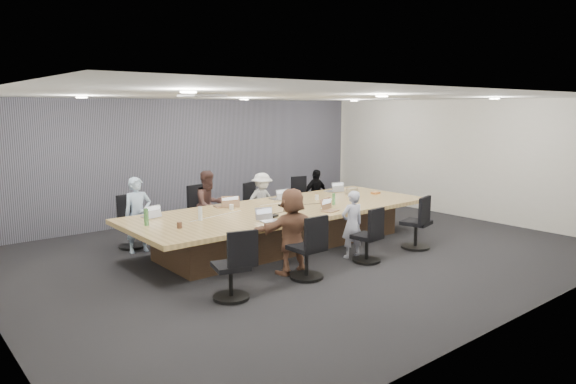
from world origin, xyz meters
TOP-DOWN VIEW (x-y plane):
  - floor at (0.00, 0.00)m, footprint 10.00×8.00m
  - ceiling at (0.00, 0.00)m, footprint 10.00×8.00m
  - wall_back at (0.00, 4.00)m, footprint 10.00×0.00m
  - wall_front at (0.00, -4.00)m, footprint 10.00×0.00m
  - wall_right at (5.00, 0.00)m, footprint 0.00×8.00m
  - curtain at (0.00, 3.92)m, footprint 9.80×0.04m
  - conference_table at (0.00, 0.50)m, footprint 6.00×2.20m
  - chair_0 at (-2.32, 2.20)m, footprint 0.60×0.60m
  - chair_1 at (-0.84, 2.20)m, footprint 0.66×0.66m
  - chair_2 at (0.46, 2.20)m, footprint 0.61×0.61m
  - chair_3 at (2.02, 2.20)m, footprint 0.59×0.59m
  - chair_4 at (-2.32, -1.20)m, footprint 0.65×0.65m
  - chair_5 at (-0.94, -1.20)m, footprint 0.55×0.55m
  - chair_6 at (0.42, -1.20)m, footprint 0.56×0.56m
  - chair_7 at (1.77, -1.20)m, footprint 0.68×0.68m
  - person_0 at (-2.32, 1.85)m, footprint 0.53×0.37m
  - laptop_0 at (-2.32, 1.30)m, footprint 0.31×0.23m
  - person_1 at (-0.84, 1.85)m, footprint 0.72×0.59m
  - laptop_1 at (-0.84, 1.30)m, footprint 0.40×0.32m
  - person_2 at (0.46, 1.85)m, footprint 0.82×0.50m
  - laptop_2 at (0.46, 1.30)m, footprint 0.32×0.22m
  - person_3 at (2.02, 1.85)m, footprint 0.70×0.29m
  - laptop_3 at (2.02, 1.30)m, footprint 0.35×0.26m
  - person_5 at (-0.94, -0.85)m, footprint 1.31×0.54m
  - laptop_5 at (-0.94, -0.30)m, footprint 0.34×0.26m
  - person_6 at (0.42, -0.85)m, footprint 0.48×0.36m
  - laptop_6 at (0.42, -0.30)m, footprint 0.36×0.28m
  - bottle_green_left at (-2.65, 0.73)m, footprint 0.10×0.10m
  - bottle_green_right at (0.91, 0.12)m, footprint 0.07×0.07m
  - bottle_clear at (-1.80, 0.52)m, footprint 0.07×0.07m
  - cup_white_far at (-0.89, 0.96)m, footprint 0.09×0.09m
  - cup_white_near at (1.04, 0.74)m, footprint 0.08×0.08m
  - mug_brown at (-2.33, 0.23)m, footprint 0.11×0.11m
  - mic_left at (-0.68, -0.04)m, footprint 0.20×0.17m
  - mic_right at (0.07, 0.65)m, footprint 0.18×0.13m
  - stapler at (0.01, 0.25)m, footprint 0.18×0.09m
  - canvas_bag at (2.10, 0.77)m, footprint 0.25×0.16m
  - snack_packet at (2.53, 0.46)m, footprint 0.19×0.12m

SIDE VIEW (x-z plane):
  - floor at x=0.00m, z-range 0.00..0.00m
  - chair_2 at x=0.46m, z-range 0.00..0.72m
  - chair_6 at x=0.42m, z-range 0.00..0.74m
  - chair_3 at x=2.02m, z-range 0.00..0.75m
  - chair_0 at x=-2.32m, z-range 0.00..0.77m
  - chair_4 at x=-2.32m, z-range 0.00..0.78m
  - conference_table at x=0.00m, z-range 0.03..0.77m
  - chair_5 at x=-0.94m, z-range 0.00..0.81m
  - chair_7 at x=1.77m, z-range 0.00..0.82m
  - chair_1 at x=-0.84m, z-range 0.00..0.85m
  - person_3 at x=2.02m, z-range 0.00..1.19m
  - person_6 at x=0.42m, z-range 0.00..1.19m
  - person_2 at x=0.46m, z-range 0.00..1.23m
  - person_5 at x=-0.94m, z-range 0.00..1.37m
  - person_0 at x=-2.32m, z-range 0.00..1.37m
  - person_1 at x=-0.84m, z-range 0.00..1.38m
  - laptop_0 at x=-2.32m, z-range 0.74..0.76m
  - laptop_1 at x=-0.84m, z-range 0.74..0.76m
  - laptop_2 at x=0.46m, z-range 0.74..0.76m
  - laptop_3 at x=2.02m, z-range 0.74..0.76m
  - laptop_5 at x=-0.94m, z-range 0.74..0.76m
  - laptop_6 at x=0.42m, z-range 0.74..0.76m
  - mic_right at x=0.07m, z-range 0.74..0.77m
  - mic_left at x=-0.68m, z-range 0.74..0.77m
  - snack_packet at x=2.53m, z-range 0.74..0.78m
  - stapler at x=0.01m, z-range 0.74..0.80m
  - cup_white_near at x=1.04m, z-range 0.74..0.84m
  - mug_brown at x=-2.33m, z-range 0.74..0.84m
  - cup_white_far at x=-0.89m, z-range 0.74..0.84m
  - canvas_bag at x=2.10m, z-range 0.74..0.87m
  - bottle_green_right at x=0.91m, z-range 0.74..0.96m
  - bottle_clear at x=-1.80m, z-range 0.74..0.97m
  - bottle_green_left at x=-2.65m, z-range 0.74..1.01m
  - wall_back at x=0.00m, z-range 0.00..2.80m
  - wall_front at x=0.00m, z-range 0.00..2.80m
  - wall_right at x=5.00m, z-range 0.00..2.80m
  - curtain at x=0.00m, z-range 0.00..2.80m
  - ceiling at x=0.00m, z-range 2.80..2.80m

